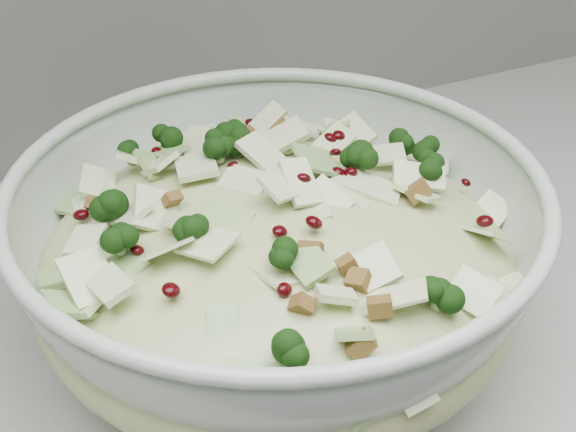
# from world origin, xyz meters

# --- Properties ---
(mixing_bowl) EXTENTS (0.41, 0.41, 0.16)m
(mixing_bowl) POSITION_xyz_m (-0.07, 1.60, 0.98)
(mixing_bowl) COLOR #A6B7AA
(mixing_bowl) RESTS_ON counter
(salad) EXTENTS (0.40, 0.40, 0.16)m
(salad) POSITION_xyz_m (-0.07, 1.60, 1.01)
(salad) COLOR #B7BA7F
(salad) RESTS_ON mixing_bowl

